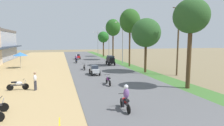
{
  "coord_description": "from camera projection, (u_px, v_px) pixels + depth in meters",
  "views": [
    {
      "loc": [
        -5.72,
        -3.85,
        4.36
      ],
      "look_at": [
        0.91,
        19.54,
        1.41
      ],
      "focal_mm": 29.21,
      "sensor_mm": 36.0,
      "label": 1
    }
  ],
  "objects": [
    {
      "name": "median_tree_second",
      "position": [
        146.0,
        33.0,
        24.56
      ],
      "size": [
        3.95,
        3.95,
        7.33
      ],
      "color": "#4C351E",
      "rests_on": "median_strip"
    },
    {
      "name": "vendor_umbrella",
      "position": [
        20.0,
        54.0,
        28.93
      ],
      "size": [
        2.2,
        2.2,
        2.52
      ],
      "color": "#99999E",
      "rests_on": "dirt_shoulder"
    },
    {
      "name": "car_sedan_red",
      "position": [
        78.0,
        56.0,
        43.17
      ],
      "size": [
        1.1,
        2.26,
        1.19
      ],
      "color": "red",
      "rests_on": "road_strip"
    },
    {
      "name": "streetlamp_mid",
      "position": [
        109.0,
        40.0,
        44.59
      ],
      "size": [
        3.16,
        0.2,
        7.65
      ],
      "color": "gray",
      "rests_on": "median_strip"
    },
    {
      "name": "streetlamp_near",
      "position": [
        123.0,
        39.0,
        34.79
      ],
      "size": [
        3.16,
        0.2,
        7.99
      ],
      "color": "gray",
      "rests_on": "median_strip"
    },
    {
      "name": "streetlamp_far",
      "position": [
        98.0,
        41.0,
        57.65
      ],
      "size": [
        3.16,
        0.2,
        7.24
      ],
      "color": "gray",
      "rests_on": "median_strip"
    },
    {
      "name": "median_tree_nearest",
      "position": [
        191.0,
        17.0,
        15.95
      ],
      "size": [
        3.11,
        3.11,
        7.98
      ],
      "color": "#4C351E",
      "rests_on": "median_strip"
    },
    {
      "name": "median_tree_fifth",
      "position": [
        103.0,
        37.0,
        50.03
      ],
      "size": [
        3.02,
        3.02,
        6.9
      ],
      "color": "#4C351E",
      "rests_on": "median_strip"
    },
    {
      "name": "median_tree_third",
      "position": [
        130.0,
        21.0,
        30.3
      ],
      "size": [
        3.46,
        3.46,
        9.6
      ],
      "color": "#4C351E",
      "rests_on": "median_strip"
    },
    {
      "name": "utility_pole_near",
      "position": [
        178.0,
        39.0,
        22.62
      ],
      "size": [
        1.8,
        0.2,
        8.86
      ],
      "color": "brown",
      "rests_on": "ground"
    },
    {
      "name": "motorbike_ahead_third",
      "position": [
        84.0,
        66.0,
        27.33
      ],
      "size": [
        0.54,
        1.8,
        0.94
      ],
      "color": "black",
      "rests_on": "road_strip"
    },
    {
      "name": "motorbike_foreground_rider",
      "position": [
        125.0,
        98.0,
        11.21
      ],
      "size": [
        0.54,
        1.8,
        1.66
      ],
      "color": "black",
      "rests_on": "road_strip"
    },
    {
      "name": "pedestrian_on_shoulder",
      "position": [
        35.0,
        80.0,
        15.9
      ],
      "size": [
        0.36,
        0.43,
        1.62
      ],
      "color": "#33333D",
      "rests_on": "dirt_shoulder"
    },
    {
      "name": "car_sedan_silver",
      "position": [
        94.0,
        69.0,
        23.22
      ],
      "size": [
        1.1,
        2.26,
        1.19
      ],
      "color": "#B7BCC1",
      "rests_on": "road_strip"
    },
    {
      "name": "median_tree_fourth",
      "position": [
        113.0,
        28.0,
        40.14
      ],
      "size": [
        3.26,
        3.26,
        9.09
      ],
      "color": "#4C351E",
      "rests_on": "median_strip"
    },
    {
      "name": "motorbike_ahead_fourth",
      "position": [
        76.0,
        59.0,
        35.57
      ],
      "size": [
        0.54,
        1.8,
        1.66
      ],
      "color": "black",
      "rests_on": "road_strip"
    },
    {
      "name": "motorbike_ahead_second",
      "position": [
        108.0,
        80.0,
        17.87
      ],
      "size": [
        0.54,
        1.8,
        0.94
      ],
      "color": "black",
      "rests_on": "road_strip"
    },
    {
      "name": "car_van_black",
      "position": [
        110.0,
        60.0,
        32.57
      ],
      "size": [
        1.19,
        2.41,
        1.67
      ],
      "color": "black",
      "rests_on": "road_strip"
    },
    {
      "name": "parked_motorbike_third",
      "position": [
        18.0,
        85.0,
        15.99
      ],
      "size": [
        1.8,
        0.54,
        0.94
      ],
      "color": "black",
      "rests_on": "dirt_shoulder"
    }
  ]
}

